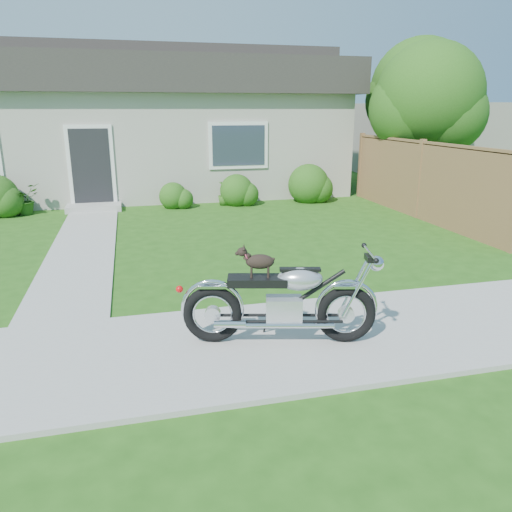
{
  "coord_description": "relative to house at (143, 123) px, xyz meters",
  "views": [
    {
      "loc": [
        -0.53,
        -5.03,
        2.59
      ],
      "look_at": [
        1.0,
        1.0,
        0.75
      ],
      "focal_mm": 35.0,
      "sensor_mm": 36.0,
      "label": 1
    }
  ],
  "objects": [
    {
      "name": "fence",
      "position": [
        6.3,
        -6.24,
        -1.22
      ],
      "size": [
        0.12,
        6.62,
        1.9
      ],
      "color": "#966943",
      "rests_on": "ground"
    },
    {
      "name": "motorcycle_with_dog",
      "position": [
        1.04,
        -12.08,
        -1.62
      ],
      "size": [
        2.19,
        0.85,
        1.11
      ],
      "rotation": [
        0.0,
        0.0,
        -0.25
      ],
      "color": "black",
      "rests_on": "sidewalk"
    },
    {
      "name": "tree_far",
      "position": [
        8.67,
        -2.32,
        0.89
      ],
      "size": [
        3.1,
        3.1,
        4.76
      ],
      "color": "#3D2B1C",
      "rests_on": "ground"
    },
    {
      "name": "tree_near",
      "position": [
        7.55,
        -4.62,
        0.64
      ],
      "size": [
        2.86,
        2.84,
        4.36
      ],
      "color": "#3D2B1C",
      "rests_on": "ground"
    },
    {
      "name": "shrub_row",
      "position": [
        0.27,
        -3.49,
        -1.72
      ],
      "size": [
        10.56,
        1.17,
        1.17
      ],
      "color": "#275416",
      "rests_on": "ground"
    },
    {
      "name": "ground",
      "position": [
        0.0,
        -11.99,
        -2.16
      ],
      "size": [
        80.0,
        80.0,
        0.0
      ],
      "primitive_type": "plane",
      "color": "#235114",
      "rests_on": "ground"
    },
    {
      "name": "sidewalk",
      "position": [
        0.0,
        -11.99,
        -2.14
      ],
      "size": [
        24.0,
        2.2,
        0.04
      ],
      "primitive_type": "cube",
      "color": "#9E9B93",
      "rests_on": "ground"
    },
    {
      "name": "potted_plant_left",
      "position": [
        -3.15,
        -3.44,
        -1.77
      ],
      "size": [
        0.89,
        0.91,
        0.77
      ],
      "primitive_type": "imported",
      "rotation": [
        0.0,
        0.0,
        0.97
      ],
      "color": "#224E14",
      "rests_on": "ground"
    },
    {
      "name": "house",
      "position": [
        0.0,
        0.0,
        0.0
      ],
      "size": [
        12.6,
        7.03,
        4.5
      ],
      "color": "#B1AC9F",
      "rests_on": "ground"
    },
    {
      "name": "walkway",
      "position": [
        -1.5,
        -6.99,
        -2.14
      ],
      "size": [
        1.2,
        8.0,
        0.03
      ],
      "primitive_type": "cube",
      "color": "#9E9B93",
      "rests_on": "ground"
    },
    {
      "name": "potted_plant_right",
      "position": [
        1.99,
        -3.44,
        -1.83
      ],
      "size": [
        0.49,
        0.49,
        0.65
      ],
      "primitive_type": "imported",
      "rotation": [
        0.0,
        0.0,
        1.1
      ],
      "color": "#2F5D19",
      "rests_on": "ground"
    }
  ]
}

